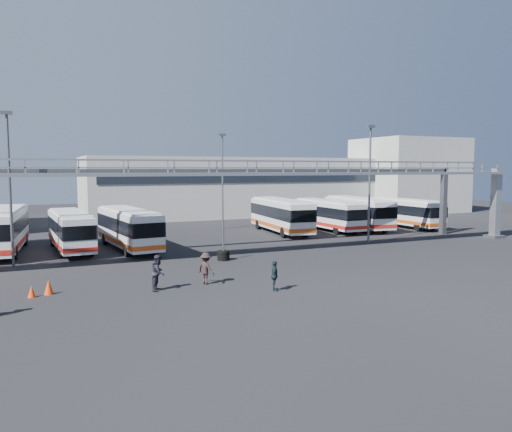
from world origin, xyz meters
name	(u,v)px	position (x,y,z in m)	size (l,w,h in m)	color
ground	(283,269)	(0.00, 0.00, 0.00)	(140.00, 140.00, 0.00)	black
gantry	(247,182)	(0.00, 5.87, 5.51)	(51.40, 5.15, 7.10)	gray
warehouse	(236,186)	(12.00, 38.00, 4.00)	(42.00, 14.00, 8.00)	#9E9E99
building_right	(408,175)	(38.00, 32.00, 5.50)	(14.00, 12.00, 11.00)	#B2B2AD
light_pole_left	(10,180)	(-16.00, 8.00, 5.73)	(0.70, 0.35, 10.21)	#4C4F54
light_pole_mid	(370,178)	(12.00, 7.00, 5.73)	(0.70, 0.35, 10.21)	#4C4F54
light_pole_back	(223,176)	(4.00, 22.00, 5.73)	(0.70, 0.35, 10.21)	#4C4F54
bus_1	(3,228)	(-16.84, 14.31, 1.91)	(3.55, 11.52, 3.45)	silver
bus_2	(70,229)	(-12.05, 13.29, 1.72)	(3.02, 10.38, 3.11)	silver
bus_3	(128,227)	(-7.72, 12.20, 1.81)	(3.57, 10.94, 3.26)	silver
bus_6	(281,214)	(8.19, 16.42, 1.90)	(3.62, 11.48, 3.43)	silver
bus_7	(328,214)	(13.69, 16.31, 1.77)	(2.51, 10.53, 3.19)	silver
bus_8	(358,211)	(17.39, 16.13, 1.88)	(3.83, 11.39, 3.39)	silver
bus_9	(404,212)	(23.00, 15.30, 1.74)	(2.61, 10.39, 3.14)	silver
pedestrian_b	(158,272)	(-8.67, -2.34, 0.96)	(0.94, 0.73, 1.93)	black
pedestrian_c	(206,268)	(-5.90, -2.04, 0.90)	(1.16, 0.67, 1.80)	black
pedestrian_d	(275,276)	(-3.05, -4.99, 0.81)	(0.95, 0.40, 1.63)	black
cone_left	(32,291)	(-14.88, -1.18, 0.31)	(0.39, 0.39, 0.62)	red
cone_right	(49,287)	(-14.07, -0.90, 0.38)	(0.48, 0.48, 0.77)	red
tire_stack	(223,254)	(-2.43, 4.50, 0.42)	(0.88, 0.88, 2.51)	black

